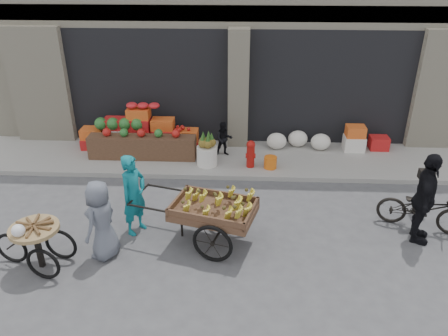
{
  "coord_description": "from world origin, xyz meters",
  "views": [
    {
      "loc": [
        0.15,
        -6.37,
        5.08
      ],
      "look_at": [
        -0.22,
        1.49,
        1.1
      ],
      "focal_mm": 35.0,
      "sensor_mm": 36.0,
      "label": 1
    }
  ],
  "objects_px": {
    "pineapple_bin": "(207,156)",
    "tricycle_cart": "(36,240)",
    "fire_hydrant": "(251,153)",
    "seated_person": "(224,139)",
    "vendor_woman": "(134,195)",
    "vendor_grey": "(101,220)",
    "bicycle": "(423,209)",
    "orange_bucket": "(270,162)",
    "cyclist": "(425,199)",
    "banana_cart": "(211,207)"
  },
  "relations": [
    {
      "from": "tricycle_cart",
      "to": "bicycle",
      "type": "height_order",
      "value": "tricycle_cart"
    },
    {
      "from": "seated_person",
      "to": "banana_cart",
      "type": "height_order",
      "value": "banana_cart"
    },
    {
      "from": "fire_hydrant",
      "to": "cyclist",
      "type": "relative_size",
      "value": 0.39
    },
    {
      "from": "tricycle_cart",
      "to": "vendor_grey",
      "type": "xyz_separation_m",
      "value": [
        1.05,
        0.37,
        0.2
      ]
    },
    {
      "from": "vendor_woman",
      "to": "vendor_grey",
      "type": "height_order",
      "value": "vendor_woman"
    },
    {
      "from": "vendor_woman",
      "to": "bicycle",
      "type": "xyz_separation_m",
      "value": [
        5.68,
        0.36,
        -0.38
      ]
    },
    {
      "from": "orange_bucket",
      "to": "vendor_grey",
      "type": "height_order",
      "value": "vendor_grey"
    },
    {
      "from": "cyclist",
      "to": "orange_bucket",
      "type": "bearing_deg",
      "value": 63.59
    },
    {
      "from": "fire_hydrant",
      "to": "seated_person",
      "type": "distance_m",
      "value": 0.96
    },
    {
      "from": "bicycle",
      "to": "banana_cart",
      "type": "bearing_deg",
      "value": 118.1
    },
    {
      "from": "bicycle",
      "to": "tricycle_cart",
      "type": "bearing_deg",
      "value": 121.07
    },
    {
      "from": "orange_bucket",
      "to": "vendor_grey",
      "type": "distance_m",
      "value": 4.75
    },
    {
      "from": "tricycle_cart",
      "to": "seated_person",
      "type": "bearing_deg",
      "value": 65.58
    },
    {
      "from": "vendor_grey",
      "to": "vendor_woman",
      "type": "bearing_deg",
      "value": 172.21
    },
    {
      "from": "banana_cart",
      "to": "orange_bucket",
      "type": "bearing_deg",
      "value": 82.88
    },
    {
      "from": "pineapple_bin",
      "to": "banana_cart",
      "type": "xyz_separation_m",
      "value": [
        0.33,
        -3.1,
        0.41
      ]
    },
    {
      "from": "orange_bucket",
      "to": "vendor_woman",
      "type": "relative_size",
      "value": 0.19
    },
    {
      "from": "cyclist",
      "to": "pineapple_bin",
      "type": "bearing_deg",
      "value": 75.56
    },
    {
      "from": "vendor_grey",
      "to": "bicycle",
      "type": "relative_size",
      "value": 0.89
    },
    {
      "from": "orange_bucket",
      "to": "bicycle",
      "type": "xyz_separation_m",
      "value": [
        2.9,
        -2.33,
        0.18
      ]
    },
    {
      "from": "fire_hydrant",
      "to": "vendor_grey",
      "type": "distance_m",
      "value": 4.45
    },
    {
      "from": "vendor_woman",
      "to": "tricycle_cart",
      "type": "bearing_deg",
      "value": 157.36
    },
    {
      "from": "banana_cart",
      "to": "tricycle_cart",
      "type": "relative_size",
      "value": 1.88
    },
    {
      "from": "orange_bucket",
      "to": "vendor_grey",
      "type": "bearing_deg",
      "value": -132.27
    },
    {
      "from": "pineapple_bin",
      "to": "tricycle_cart",
      "type": "height_order",
      "value": "tricycle_cart"
    },
    {
      "from": "banana_cart",
      "to": "cyclist",
      "type": "height_order",
      "value": "cyclist"
    },
    {
      "from": "pineapple_bin",
      "to": "orange_bucket",
      "type": "relative_size",
      "value": 1.62
    },
    {
      "from": "fire_hydrant",
      "to": "orange_bucket",
      "type": "height_order",
      "value": "fire_hydrant"
    },
    {
      "from": "seated_person",
      "to": "cyclist",
      "type": "distance_m",
      "value": 5.2
    },
    {
      "from": "vendor_woman",
      "to": "fire_hydrant",
      "type": "bearing_deg",
      "value": -11.28
    },
    {
      "from": "fire_hydrant",
      "to": "bicycle",
      "type": "xyz_separation_m",
      "value": [
        3.4,
        -2.38,
        -0.05
      ]
    },
    {
      "from": "tricycle_cart",
      "to": "bicycle",
      "type": "relative_size",
      "value": 0.85
    },
    {
      "from": "bicycle",
      "to": "cyclist",
      "type": "distance_m",
      "value": 0.64
    },
    {
      "from": "orange_bucket",
      "to": "cyclist",
      "type": "bearing_deg",
      "value": -45.31
    },
    {
      "from": "orange_bucket",
      "to": "tricycle_cart",
      "type": "distance_m",
      "value": 5.74
    },
    {
      "from": "fire_hydrant",
      "to": "vendor_woman",
      "type": "xyz_separation_m",
      "value": [
        -2.28,
        -2.74,
        0.32
      ]
    },
    {
      "from": "bicycle",
      "to": "vendor_grey",
      "type": "bearing_deg",
      "value": 119.79
    },
    {
      "from": "orange_bucket",
      "to": "banana_cart",
      "type": "relative_size",
      "value": 0.12
    },
    {
      "from": "orange_bucket",
      "to": "fire_hydrant",
      "type": "bearing_deg",
      "value": 174.29
    },
    {
      "from": "orange_bucket",
      "to": "banana_cart",
      "type": "distance_m",
      "value": 3.3
    },
    {
      "from": "orange_bucket",
      "to": "banana_cart",
      "type": "bearing_deg",
      "value": -112.92
    },
    {
      "from": "fire_hydrant",
      "to": "vendor_woman",
      "type": "bearing_deg",
      "value": -129.73
    },
    {
      "from": "seated_person",
      "to": "orange_bucket",
      "type": "bearing_deg",
      "value": -40.26
    },
    {
      "from": "banana_cart",
      "to": "tricycle_cart",
      "type": "xyz_separation_m",
      "value": [
        -2.96,
        -0.86,
        -0.22
      ]
    },
    {
      "from": "orange_bucket",
      "to": "cyclist",
      "type": "xyz_separation_m",
      "value": [
        2.7,
        -2.73,
        0.64
      ]
    },
    {
      "from": "pineapple_bin",
      "to": "bicycle",
      "type": "bearing_deg",
      "value": -28.36
    },
    {
      "from": "seated_person",
      "to": "tricycle_cart",
      "type": "relative_size",
      "value": 0.64
    },
    {
      "from": "fire_hydrant",
      "to": "cyclist",
      "type": "bearing_deg",
      "value": -40.97
    },
    {
      "from": "bicycle",
      "to": "orange_bucket",
      "type": "bearing_deg",
      "value": 70.13
    },
    {
      "from": "pineapple_bin",
      "to": "banana_cart",
      "type": "relative_size",
      "value": 0.19
    }
  ]
}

